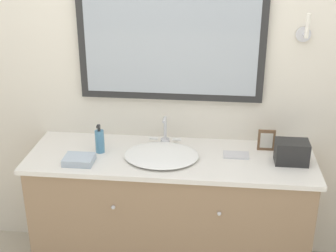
{
  "coord_description": "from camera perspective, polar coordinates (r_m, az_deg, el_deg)",
  "views": [
    {
      "loc": [
        0.26,
        -2.25,
        2.16
      ],
      "look_at": [
        -0.02,
        0.3,
        1.06
      ],
      "focal_mm": 50.0,
      "sensor_mm": 36.0,
      "label": 1
    }
  ],
  "objects": [
    {
      "name": "wall_back",
      "position": [
        3.01,
        0.93,
        6.24
      ],
      "size": [
        8.0,
        0.18,
        2.55
      ],
      "color": "silver",
      "rests_on": "ground_plane"
    },
    {
      "name": "hand_towel_near_sink",
      "position": [
        2.84,
        -10.79,
        -4.06
      ],
      "size": [
        0.18,
        0.14,
        0.04
      ],
      "color": "#A8B7C6",
      "rests_on": "vanity_counter"
    },
    {
      "name": "soap_bottle",
      "position": [
        2.93,
        -8.32,
        -1.81
      ],
      "size": [
        0.06,
        0.06,
        0.19
      ],
      "color": "teal",
      "rests_on": "vanity_counter"
    },
    {
      "name": "picture_frame",
      "position": [
        2.99,
        11.9,
        -1.7
      ],
      "size": [
        0.11,
        0.01,
        0.14
      ],
      "color": "brown",
      "rests_on": "vanity_counter"
    },
    {
      "name": "sink_basin",
      "position": [
        2.86,
        -0.8,
        -3.47
      ],
      "size": [
        0.46,
        0.43,
        0.19
      ],
      "color": "white",
      "rests_on": "vanity_counter"
    },
    {
      "name": "metal_tray",
      "position": [
        2.91,
        8.3,
        -3.52
      ],
      "size": [
        0.16,
        0.1,
        0.01
      ],
      "color": "silver",
      "rests_on": "vanity_counter"
    },
    {
      "name": "appliance_box",
      "position": [
        2.87,
        14.85,
        -3.1
      ],
      "size": [
        0.19,
        0.13,
        0.14
      ],
      "color": "black",
      "rests_on": "vanity_counter"
    },
    {
      "name": "vanity_counter",
      "position": [
        3.1,
        0.3,
        -10.75
      ],
      "size": [
        1.76,
        0.58,
        0.86
      ],
      "color": "#937556",
      "rests_on": "ground_plane"
    }
  ]
}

